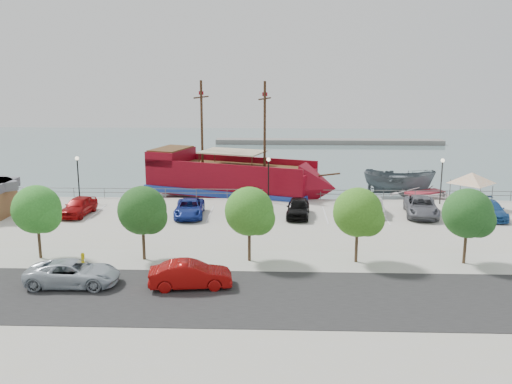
{
  "coord_description": "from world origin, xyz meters",
  "views": [
    {
      "loc": [
        0.74,
        -45.71,
        12.67
      ],
      "look_at": [
        -1.0,
        2.0,
        2.0
      ],
      "focal_mm": 40.0,
      "sensor_mm": 36.0,
      "label": 1
    }
  ],
  "objects": [
    {
      "name": "tree_f",
      "position": [
        13.15,
        -10.07,
        3.3
      ],
      "size": [
        3.3,
        3.2,
        5.0
      ],
      "color": "#473321",
      "rests_on": "sidewalk"
    },
    {
      "name": "seawall_railing",
      "position": [
        0.0,
        7.8,
        0.53
      ],
      "size": [
        50.0,
        0.06,
        1.0
      ],
      "color": "#5F5F5F",
      "rests_on": "land_slab"
    },
    {
      "name": "lamp_post_right",
      "position": [
        16.0,
        6.5,
        2.94
      ],
      "size": [
        0.36,
        0.36,
        4.28
      ],
      "color": "black",
      "rests_on": "land_slab"
    },
    {
      "name": "patrol_boat",
      "position": [
        13.54,
        13.1,
        0.42
      ],
      "size": [
        7.83,
        4.88,
        2.84
      ],
      "primitive_type": "imported",
      "rotation": [
        0.0,
        0.0,
        1.26
      ],
      "color": "#515B60",
      "rests_on": "ground"
    },
    {
      "name": "pirate_ship",
      "position": [
        -2.6,
        11.32,
        1.12
      ],
      "size": [
        20.44,
        11.6,
        12.68
      ],
      "rotation": [
        0.0,
        0.0,
        -0.34
      ],
      "color": "maroon",
      "rests_on": "ground"
    },
    {
      "name": "dock_mid",
      "position": [
        6.86,
        9.2,
        -0.82
      ],
      "size": [
        6.41,
        4.06,
        0.35
      ],
      "primitive_type": "cube",
      "rotation": [
        0.0,
        0.0,
        0.4
      ],
      "color": "gray",
      "rests_on": "ground"
    },
    {
      "name": "tree_d",
      "position": [
        -0.85,
        -10.07,
        3.3
      ],
      "size": [
        3.3,
        3.2,
        5.0
      ],
      "color": "#473321",
      "rests_on": "sidewalk"
    },
    {
      "name": "street_van",
      "position": [
        -11.13,
        -14.62,
        0.75
      ],
      "size": [
        5.45,
        2.58,
        1.5
      ],
      "primitive_type": "imported",
      "rotation": [
        0.0,
        0.0,
        1.59
      ],
      "color": "#A9B4BD",
      "rests_on": "street"
    },
    {
      "name": "tree_b",
      "position": [
        -14.85,
        -10.07,
        3.3
      ],
      "size": [
        3.3,
        3.2,
        5.0
      ],
      "color": "#473321",
      "rests_on": "sidewalk"
    },
    {
      "name": "parked_car_e",
      "position": [
        2.6,
        1.4,
        0.8
      ],
      "size": [
        2.26,
        4.83,
        1.6
      ],
      "primitive_type": "imported",
      "rotation": [
        0.0,
        0.0,
        -0.08
      ],
      "color": "black",
      "rests_on": "land_slab"
    },
    {
      "name": "tree_e",
      "position": [
        6.15,
        -10.07,
        3.3
      ],
      "size": [
        3.3,
        3.2,
        5.0
      ],
      "color": "#473321",
      "rests_on": "sidewalk"
    },
    {
      "name": "lamp_post_left",
      "position": [
        -18.0,
        6.5,
        2.94
      ],
      "size": [
        0.36,
        0.36,
        4.28
      ],
      "color": "black",
      "rests_on": "land_slab"
    },
    {
      "name": "fire_hydrant",
      "position": [
        -11.86,
        -10.8,
        0.39
      ],
      "size": [
        0.25,
        0.25,
        0.71
      ],
      "rotation": [
        0.0,
        0.0,
        -0.18
      ],
      "color": "#DFBE0D",
      "rests_on": "sidewalk"
    },
    {
      "name": "sidewalk",
      "position": [
        0.0,
        -10.0,
        0.01
      ],
      "size": [
        100.0,
        4.0,
        0.05
      ],
      "primitive_type": "cube",
      "color": "#AEAC9D",
      "rests_on": "land_slab"
    },
    {
      "name": "parked_car_c",
      "position": [
        -6.66,
        1.22,
        0.72
      ],
      "size": [
        2.73,
        5.31,
        1.43
      ],
      "primitive_type": "imported",
      "rotation": [
        0.0,
        0.0,
        0.07
      ],
      "color": "navy",
      "rests_on": "land_slab"
    },
    {
      "name": "parked_car_h",
      "position": [
        18.89,
        1.7,
        0.7
      ],
      "size": [
        2.18,
        4.92,
        1.4
      ],
      "primitive_type": "imported",
      "rotation": [
        0.0,
        0.0,
        -0.05
      ],
      "color": "#205092",
      "rests_on": "land_slab"
    },
    {
      "name": "street_sedan",
      "position": [
        -4.19,
        -14.72,
        0.79
      ],
      "size": [
        4.96,
        2.28,
        1.58
      ],
      "primitive_type": "imported",
      "rotation": [
        0.0,
        0.0,
        1.7
      ],
      "color": "maroon",
      "rests_on": "street"
    },
    {
      "name": "ground",
      "position": [
        0.0,
        0.0,
        -1.0
      ],
      "size": [
        160.0,
        160.0,
        0.0
      ],
      "primitive_type": "plane",
      "color": "slate"
    },
    {
      "name": "parked_car_f",
      "position": [
        9.11,
        2.47,
        0.71
      ],
      "size": [
        1.54,
        4.32,
        1.42
      ],
      "primitive_type": "imported",
      "rotation": [
        0.0,
        0.0,
        -0.01
      ],
      "color": "silver",
      "rests_on": "land_slab"
    },
    {
      "name": "parked_car_g",
      "position": [
        13.2,
        2.2,
        0.79
      ],
      "size": [
        3.35,
        5.98,
        1.58
      ],
      "primitive_type": "imported",
      "rotation": [
        0.0,
        0.0,
        -0.13
      ],
      "color": "slate",
      "rests_on": "land_slab"
    },
    {
      "name": "far_shore",
      "position": [
        10.0,
        55.0,
        -0.6
      ],
      "size": [
        40.0,
        3.0,
        0.8
      ],
      "primitive_type": "cube",
      "color": "gray",
      "rests_on": "ground"
    },
    {
      "name": "dock_west",
      "position": [
        -14.31,
        9.2,
        -0.8
      ],
      "size": [
        7.09,
        3.33,
        0.39
      ],
      "primitive_type": "cube",
      "rotation": [
        0.0,
        0.0,
        0.21
      ],
      "color": "slate",
      "rests_on": "ground"
    },
    {
      "name": "parked_car_a",
      "position": [
        -16.26,
        1.28,
        0.8
      ],
      "size": [
        2.31,
        4.83,
        1.59
      ],
      "primitive_type": "imported",
      "rotation": [
        0.0,
        0.0,
        -0.09
      ],
      "color": "#97090A",
      "rests_on": "land_slab"
    },
    {
      "name": "street",
      "position": [
        0.0,
        -16.0,
        0.01
      ],
      "size": [
        100.0,
        8.0,
        0.04
      ],
      "primitive_type": "cube",
      "color": "black",
      "rests_on": "land_slab"
    },
    {
      "name": "canopy_tent",
      "position": [
        18.2,
        4.91,
        3.29
      ],
      "size": [
        4.55,
        4.55,
        3.78
      ],
      "rotation": [
        0.0,
        0.0,
        0.0
      ],
      "color": "slate",
      "rests_on": "land_slab"
    },
    {
      "name": "speedboat",
      "position": [
        15.73,
        10.86,
        -0.26
      ],
      "size": [
        7.87,
        8.7,
        1.48
      ],
      "primitive_type": "imported",
      "rotation": [
        0.0,
        0.0,
        0.5
      ],
      "color": "silver",
      "rests_on": "ground"
    },
    {
      "name": "parked_car_b",
      "position": [
        -11.25,
        1.68,
        0.69
      ],
      "size": [
        1.81,
        4.28,
        1.38
      ],
      "primitive_type": "imported",
      "rotation": [
        0.0,
        0.0,
        0.09
      ],
      "color": "#A2A2A2",
      "rests_on": "land_slab"
    },
    {
      "name": "dock_east",
      "position": [
        16.12,
        9.2,
        -0.81
      ],
      "size": [
        6.89,
        3.47,
        0.38
      ],
      "primitive_type": "cube",
      "rotation": [
        0.0,
        0.0,
        -0.25
      ],
      "color": "#66625B",
      "rests_on": "ground"
    },
    {
      "name": "parked_car_d",
      "position": [
        -1.7,
        1.92,
        0.72
      ],
      "size": [
        2.11,
        4.99,
        1.44
      ],
      "primitive_type": "imported",
      "rotation": [
        0.0,
        0.0,
        -0.02
      ],
      "color": "#1D3C29",
      "rests_on": "land_slab"
    },
    {
      "name": "land_slab",
      "position": [
        0.0,
        -21.0,
        -0.6
      ],
      "size": [
        100.0,
        58.0,
        1.2
      ],
      "primitive_type": "cube",
      "color": "#B2AE99",
      "rests_on": "ground"
    },
    {
      "name": "lamp_post_mid",
      "position": [
        0.0,
        6.5,
        2.94
      ],
      "size": [
        0.36,
        0.36,
        4.28
      ],
      "color": "black",
      "rests_on": "land_slab"
    },
    {
      "name": "tree_c",
      "position": [
        -7.85,
        -10.07,
        3.3
      ],
      "size": [
        3.3,
        3.2,
        5.0
      ],
      "color": "#473321",
      "rests_on": "sidewalk"
    }
  ]
}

